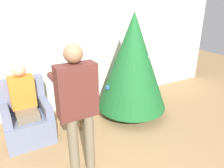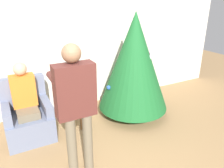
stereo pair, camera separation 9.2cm
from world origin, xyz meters
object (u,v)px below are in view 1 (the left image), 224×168
at_px(christmas_tree, 133,62).
at_px(person_seated, 24,100).
at_px(person_standing, 77,101).
at_px(side_stool, 77,104).
at_px(armchair, 27,119).

height_order(christmas_tree, person_seated, christmas_tree).
bearing_deg(person_standing, christmas_tree, 33.14).
distance_m(christmas_tree, person_seated, 1.92).
bearing_deg(person_seated, person_standing, -66.68).
distance_m(person_standing, side_stool, 1.23).
height_order(armchair, person_seated, person_seated).
relative_size(christmas_tree, side_stool, 3.84).
bearing_deg(armchair, person_standing, -67.22).
relative_size(christmas_tree, person_seated, 1.56).
bearing_deg(person_seated, armchair, 90.00).
distance_m(armchair, person_standing, 1.38).
bearing_deg(christmas_tree, side_stool, 175.14).
xyz_separation_m(christmas_tree, armchair, (-1.88, 0.17, -0.72)).
distance_m(armchair, person_seated, 0.35).
xyz_separation_m(armchair, side_stool, (0.81, -0.08, 0.09)).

